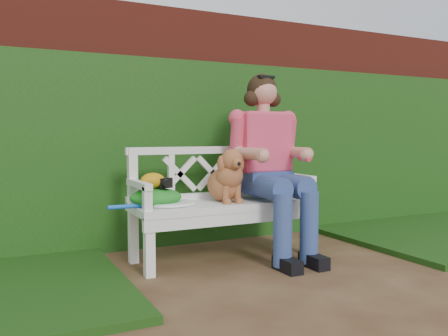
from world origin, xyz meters
name	(u,v)px	position (x,y,z in m)	size (l,w,h in m)	color
ground	(317,290)	(0.00, 0.00, 0.00)	(60.00, 60.00, 0.00)	#402617
brick_wall	(201,127)	(0.00, 1.90, 1.10)	(10.00, 0.30, 2.20)	maroon
ivy_hedge	(211,152)	(0.00, 1.68, 0.85)	(10.00, 0.18, 1.70)	#255016
garden_bench	(224,230)	(-0.21, 0.97, 0.24)	(1.58, 0.60, 0.48)	white
seated_woman	(266,162)	(0.18, 0.95, 0.79)	(0.67, 0.89, 1.58)	#FD4671
dog	(226,175)	(-0.21, 0.93, 0.70)	(0.29, 0.39, 0.43)	#B4704B
tennis_racket	(168,204)	(-0.71, 0.92, 0.50)	(0.70, 0.29, 0.03)	white
green_bag	(156,197)	(-0.79, 0.96, 0.55)	(0.40, 0.31, 0.14)	green
camera_item	(163,183)	(-0.73, 0.95, 0.65)	(0.12, 0.09, 0.08)	black
baseball_glove	(153,180)	(-0.81, 0.96, 0.67)	(0.19, 0.14, 0.12)	#C0820F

